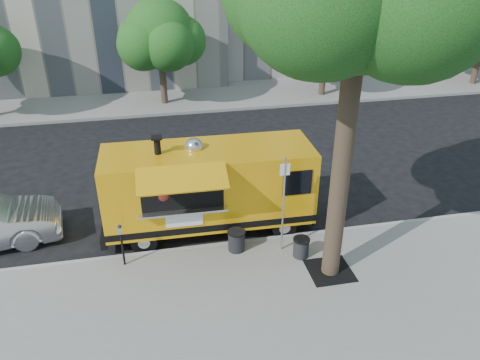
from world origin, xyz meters
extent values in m
plane|color=black|center=(0.00, 0.00, 0.00)|extent=(120.00, 120.00, 0.00)
cube|color=gray|center=(0.00, -4.00, 0.07)|extent=(60.00, 6.00, 0.15)
cube|color=#999993|center=(0.00, -0.93, 0.07)|extent=(60.00, 0.14, 0.16)
cube|color=gray|center=(0.00, 13.50, 0.07)|extent=(60.00, 5.00, 0.15)
cylinder|color=#33261C|center=(2.60, -2.80, 3.40)|extent=(0.48, 0.48, 6.50)
cube|color=black|center=(2.60, -2.80, 0.15)|extent=(1.20, 1.20, 0.02)
cylinder|color=#33261C|center=(-1.00, 12.70, 1.45)|extent=(0.36, 0.36, 2.60)
sphere|color=#124516|center=(-1.00, 12.70, 3.85)|extent=(3.60, 3.60, 3.60)
cylinder|color=#33261C|center=(8.00, 12.40, 1.45)|extent=(0.36, 0.36, 2.60)
sphere|color=#124516|center=(8.00, 12.40, 3.74)|extent=(3.24, 3.24, 3.24)
cylinder|color=#33261C|center=(18.00, 12.60, 1.45)|extent=(0.36, 0.36, 2.60)
cylinder|color=silver|center=(1.55, -1.55, 1.65)|extent=(0.06, 0.06, 3.00)
cube|color=white|center=(1.55, -1.55, 2.80)|extent=(0.28, 0.02, 0.35)
cylinder|color=black|center=(-3.00, -1.35, 0.68)|extent=(0.06, 0.06, 1.05)
cube|color=silver|center=(-3.00, -1.35, 1.30)|extent=(0.10, 0.08, 0.22)
sphere|color=black|center=(-3.00, -1.35, 1.43)|extent=(0.11, 0.11, 0.11)
cube|color=#E8A00C|center=(-0.31, 0.20, 1.63)|extent=(6.38, 2.27, 2.29)
cube|color=black|center=(-0.31, 0.20, 0.70)|extent=(6.40, 2.29, 0.21)
cube|color=black|center=(2.93, 0.14, 0.44)|extent=(0.22, 2.04, 0.29)
cube|color=black|center=(-3.56, 0.26, 0.44)|extent=(0.22, 2.04, 0.29)
cube|color=black|center=(2.87, 0.14, 2.00)|extent=(0.08, 1.72, 0.93)
cylinder|color=black|center=(1.86, -0.74, 0.39)|extent=(0.79, 0.29, 0.78)
cylinder|color=black|center=(1.90, 1.05, 0.39)|extent=(0.79, 0.29, 0.78)
cylinder|color=black|center=(-2.43, -0.66, 0.39)|extent=(0.79, 0.29, 0.78)
cylinder|color=black|center=(-2.39, 1.14, 0.39)|extent=(0.79, 0.29, 0.78)
cube|color=black|center=(-1.21, -0.79, 2.00)|extent=(2.34, 0.23, 1.02)
cube|color=silver|center=(-1.21, -0.95, 1.45)|extent=(2.55, 0.40, 0.06)
cube|color=#E8A00C|center=(-1.22, -1.31, 2.69)|extent=(2.46, 0.97, 0.41)
cube|color=white|center=(-1.21, -0.87, 1.15)|extent=(1.07, 0.06, 0.49)
cylinder|color=black|center=(-1.78, 0.23, 3.02)|extent=(0.19, 0.19, 0.54)
sphere|color=silver|center=(-0.70, 0.40, 2.83)|extent=(0.55, 0.55, 0.55)
sphere|color=maroon|center=(-1.74, -0.49, 1.95)|extent=(0.82, 0.82, 0.82)
cylinder|color=#FF590C|center=(-1.75, -0.72, 1.82)|extent=(0.33, 0.12, 0.33)
cylinder|color=black|center=(2.02, -1.98, 0.45)|extent=(0.45, 0.45, 0.59)
cylinder|color=black|center=(2.02, -1.98, 0.72)|extent=(0.49, 0.49, 0.04)
cylinder|color=black|center=(0.25, -1.30, 0.47)|extent=(0.49, 0.49, 0.64)
cylinder|color=black|center=(0.25, -1.30, 0.77)|extent=(0.53, 0.53, 0.04)
camera|label=1|loc=(-1.93, -12.38, 8.52)|focal=35.00mm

